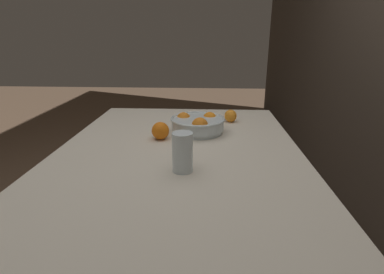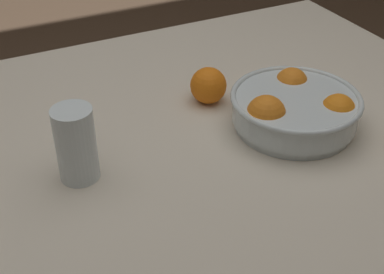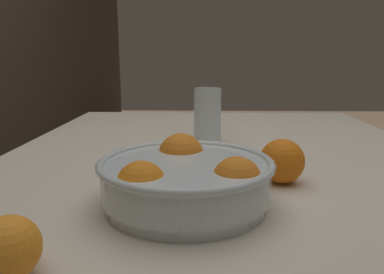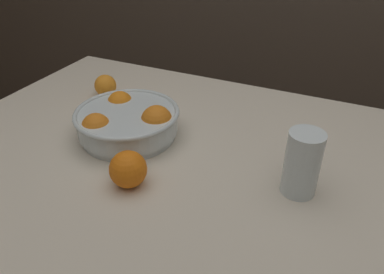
% 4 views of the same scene
% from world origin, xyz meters
% --- Properties ---
extents(dining_table, '(1.46, 1.05, 0.77)m').
position_xyz_m(dining_table, '(0.00, 0.00, 0.70)').
color(dining_table, beige).
rests_on(dining_table, ground_plane).
extents(fruit_bowl, '(0.27, 0.27, 0.10)m').
position_xyz_m(fruit_bowl, '(-0.24, 0.07, 0.81)').
color(fruit_bowl, silver).
rests_on(fruit_bowl, dining_table).
extents(juice_glass, '(0.07, 0.07, 0.15)m').
position_xyz_m(juice_glass, '(0.21, 0.04, 0.83)').
color(juice_glass, '#F4A314').
rests_on(juice_glass, dining_table).
extents(orange_loose_near_bowl, '(0.08, 0.08, 0.08)m').
position_xyz_m(orange_loose_near_bowl, '(-0.13, -0.10, 0.81)').
color(orange_loose_near_bowl, orange).
rests_on(orange_loose_near_bowl, dining_table).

